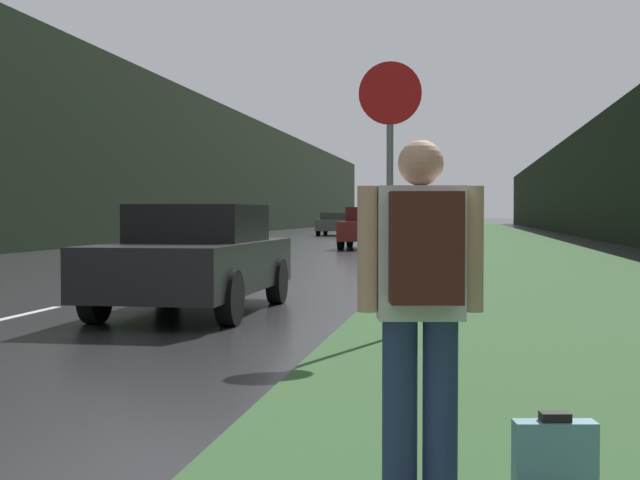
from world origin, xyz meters
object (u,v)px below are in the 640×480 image
at_px(car_passing_near, 196,258).
at_px(car_oncoming, 336,224).
at_px(hitchhiker_with_backpack, 421,295).
at_px(stop_sign, 390,172).
at_px(suitcase, 555,463).
at_px(car_passing_far, 370,228).

distance_m(car_passing_near, car_oncoming, 42.76).
bearing_deg(car_passing_near, hitchhiker_with_backpack, 114.13).
bearing_deg(stop_sign, hitchhiker_with_backpack, -83.78).
bearing_deg(car_oncoming, suitcase, -80.75).
xyz_separation_m(suitcase, car_oncoming, (-8.12, 49.87, 0.52)).
bearing_deg(suitcase, car_oncoming, 89.88).
bearing_deg(suitcase, car_passing_far, 88.18).
height_order(suitcase, car_oncoming, car_oncoming).
height_order(suitcase, car_passing_near, car_passing_near).
height_order(suitcase, car_passing_far, car_passing_far).
relative_size(stop_sign, suitcase, 6.76).
distance_m(car_passing_near, car_passing_far, 22.07).
height_order(car_passing_near, car_oncoming, car_passing_near).
distance_m(hitchhiker_with_backpack, car_passing_near, 8.10).
height_order(stop_sign, car_oncoming, stop_sign).
distance_m(hitchhiker_with_backpack, car_oncoming, 50.50).
relative_size(car_passing_far, car_oncoming, 0.93).
bearing_deg(car_passing_far, car_oncoming, -78.34).
relative_size(hitchhiker_with_backpack, car_oncoming, 0.36).
xyz_separation_m(car_passing_far, car_oncoming, (-4.22, 20.47, -0.07)).
xyz_separation_m(hitchhiker_with_backpack, car_oncoming, (-7.53, 49.94, -0.22)).
bearing_deg(car_oncoming, stop_sign, -81.15).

